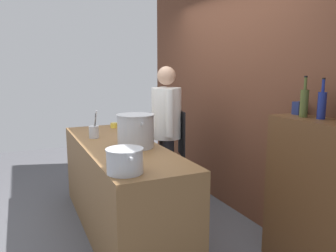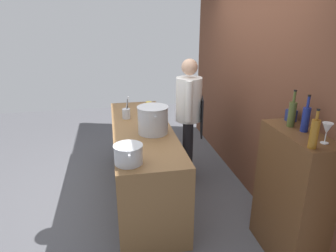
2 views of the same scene
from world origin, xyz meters
name	(u,v)px [view 1 (image 1 of 2)]	position (x,y,z in m)	size (l,w,h in m)	color
ground_plane	(121,228)	(0.00, 0.00, 0.00)	(8.00, 8.00, 0.00)	#4C4C51
brick_back_panel	(237,81)	(0.00, 1.40, 1.50)	(4.40, 0.10, 3.00)	brown
prep_counter	(120,187)	(0.00, 0.00, 0.45)	(2.29, 0.70, 0.90)	brown
bar_cabinet	(314,198)	(1.33, 1.19, 0.62)	(0.76, 0.32, 1.25)	brown
chef	(167,127)	(-0.31, 0.67, 0.96)	(0.52, 0.39, 1.66)	black
stockpot_large	(136,131)	(0.22, 0.11, 1.06)	(0.41, 0.36, 0.31)	#B7BABF
stockpot_small	(125,161)	(0.93, -0.22, 0.99)	(0.33, 0.27, 0.18)	#B7BABF
utensil_crock	(94,131)	(-0.37, -0.16, 0.97)	(0.10, 0.10, 0.30)	#B7BABF
butter_jar	(114,125)	(-0.90, 0.20, 0.93)	(0.09, 0.09, 0.06)	yellow
wine_bottle_olive	(304,102)	(1.18, 1.19, 1.37)	(0.06, 0.06, 0.33)	#475123
wine_bottle_cobalt	(322,104)	(1.31, 1.23, 1.36)	(0.06, 0.06, 0.31)	navy
spice_tin_navy	(299,108)	(1.04, 1.27, 1.30)	(0.08, 0.08, 0.11)	navy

